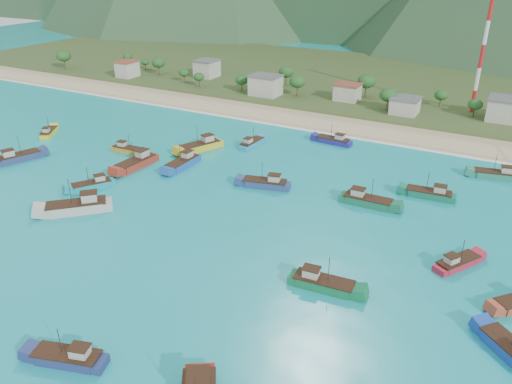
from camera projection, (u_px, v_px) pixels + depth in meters
The scene contains 24 objects.
ground at pixel (183, 236), 94.88m from camera, with size 600.00×600.00×0.00m, color #0D8A96.
beach at pixel (332, 124), 157.36m from camera, with size 400.00×18.00×1.20m, color beige.
land at pixel (385, 84), 205.60m from camera, with size 400.00×110.00×2.40m, color #385123.
surf_line at pixel (321, 132), 149.84m from camera, with size 400.00×2.50×0.08m, color white.
village at pixel (397, 98), 167.17m from camera, with size 215.34×30.04×6.81m.
vegetation at pixel (349, 89), 175.85m from camera, with size 277.60×26.02×8.58m.
radio_tower at pixel (484, 45), 154.25m from camera, with size 1.20×1.20×42.81m.
boat_0 at pixel (201, 146), 135.99m from camera, with size 8.28×12.88×7.35m.
boat_1 at pixel (69, 358), 65.13m from camera, with size 10.42×5.77×5.91m.
boat_2 at pixel (252, 144), 138.86m from camera, with size 3.42×9.74×5.66m.
boat_3 at pixel (457, 264), 85.24m from camera, with size 7.17×9.28×5.45m.
boat_4 at pixel (497, 175), 118.78m from camera, with size 11.15×5.20×6.35m.
boat_5 at pixel (367, 201), 106.14m from camera, with size 11.38×3.54×6.69m.
boat_8 at pixel (78, 207), 103.21m from camera, with size 12.32×12.20×7.91m.
boat_9 at pixel (128, 150), 134.58m from camera, with size 9.50×3.24×5.54m.
boat_15 at pixel (430, 194), 109.39m from camera, with size 10.87×4.05×6.29m.
boat_17 at pixel (137, 163), 125.08m from camera, with size 4.29×12.65×7.38m.
boat_18 at pixel (333, 141), 140.67m from camera, with size 10.40×3.63×6.05m.
boat_19 at pixel (323, 284), 79.68m from camera, with size 11.05×4.11×6.39m.
boat_21 at pixel (266, 184), 114.24m from camera, with size 11.46×5.83×6.50m.
boat_24 at pixel (18, 158), 128.71m from camera, with size 7.14×12.04×6.84m.
boat_25 at pixel (183, 163), 125.37m from camera, with size 3.42×11.38×6.72m.
boat_26 at pixel (93, 185), 113.93m from camera, with size 7.58×9.62×5.68m.
boat_27 at pixel (49, 133), 147.56m from camera, with size 7.16×9.17×5.40m.
Camera 1 is at (51.57, -65.24, 48.46)m, focal length 35.00 mm.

